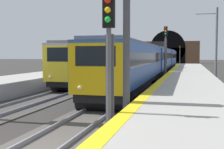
# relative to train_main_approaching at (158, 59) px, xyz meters

# --- Properties ---
(platform_right_edge_strip) EXTENTS (112.00, 0.50, 0.01)m
(platform_right_edge_strip) POSITION_rel_train_main_approaching_xyz_m (-36.58, -2.47, -1.15)
(platform_right_edge_strip) COLOR yellow
(platform_right_edge_strip) RESTS_ON platform_right
(train_main_approaching) EXTENTS (60.65, 3.00, 4.79)m
(train_main_approaching) POSITION_rel_train_main_approaching_xyz_m (0.00, 0.00, 0.00)
(train_main_approaching) COLOR #264C99
(train_main_approaching) RESTS_ON ground_plane
(train_adjacent_platform) EXTENTS (57.99, 2.96, 4.90)m
(train_adjacent_platform) POSITION_rel_train_main_approaching_xyz_m (5.26, 4.80, 0.05)
(train_adjacent_platform) COLOR gray
(train_adjacent_platform) RESTS_ON ground_plane
(railway_signal_near) EXTENTS (0.39, 0.38, 4.86)m
(railway_signal_near) POSITION_rel_train_main_approaching_xyz_m (-34.57, -1.88, 0.73)
(railway_signal_near) COLOR #4C4C54
(railway_signal_near) RESTS_ON ground_plane
(railway_signal_mid) EXTENTS (0.39, 0.38, 5.98)m
(railway_signal_mid) POSITION_rel_train_main_approaching_xyz_m (-10.35, -1.88, 1.35)
(railway_signal_mid) COLOR #4C4C54
(railway_signal_mid) RESTS_ON ground_plane
(railway_signal_far) EXTENTS (0.39, 0.38, 5.41)m
(railway_signal_far) POSITION_rel_train_main_approaching_xyz_m (42.65, -1.88, 1.03)
(railway_signal_far) COLOR #38383D
(railway_signal_far) RESTS_ON ground_plane
(overhead_signal_gantry) EXTENTS (0.70, 9.12, 6.58)m
(overhead_signal_gantry) POSITION_rel_train_main_approaching_xyz_m (-32.39, 2.40, 2.81)
(overhead_signal_gantry) COLOR #3F3F47
(overhead_signal_gantry) RESTS_ON ground_plane
(tunnel_portal) EXTENTS (3.10, 20.03, 11.22)m
(tunnel_portal) POSITION_rel_train_main_approaching_xyz_m (57.54, 2.40, 1.39)
(tunnel_portal) COLOR brown
(tunnel_portal) RESTS_ON ground_plane
(catenary_mast_near) EXTENTS (0.22, 2.15, 7.60)m
(catenary_mast_near) POSITION_rel_train_main_approaching_xyz_m (-11.98, -6.98, 1.68)
(catenary_mast_near) COLOR #595B60
(catenary_mast_near) RESTS_ON ground_plane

